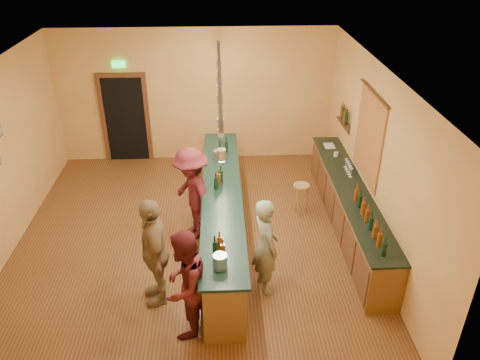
{
  "coord_description": "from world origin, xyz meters",
  "views": [
    {
      "loc": [
        0.56,
        -7.16,
        5.28
      ],
      "look_at": [
        0.9,
        0.2,
        1.15
      ],
      "focal_mm": 35.0,
      "sensor_mm": 36.0,
      "label": 1
    }
  ],
  "objects_px": {
    "customer_c": "(192,194)",
    "customer_b": "(154,251)",
    "bartender": "(266,246)",
    "back_counter": "(349,209)",
    "bar_stool": "(301,191)",
    "customer_a": "(185,285)",
    "tasting_bar": "(222,212)"
  },
  "relations": [
    {
      "from": "back_counter",
      "to": "bar_stool",
      "type": "xyz_separation_m",
      "value": [
        -0.81,
        0.63,
        0.03
      ]
    },
    {
      "from": "bartender",
      "to": "customer_c",
      "type": "relative_size",
      "value": 0.92
    },
    {
      "from": "customer_b",
      "to": "customer_c",
      "type": "bearing_deg",
      "value": 150.98
    },
    {
      "from": "tasting_bar",
      "to": "customer_b",
      "type": "bearing_deg",
      "value": -124.54
    },
    {
      "from": "back_counter",
      "to": "bar_stool",
      "type": "height_order",
      "value": "back_counter"
    },
    {
      "from": "customer_a",
      "to": "customer_b",
      "type": "distance_m",
      "value": 0.85
    },
    {
      "from": "bartender",
      "to": "customer_b",
      "type": "xyz_separation_m",
      "value": [
        -1.7,
        -0.16,
        0.08
      ]
    },
    {
      "from": "back_counter",
      "to": "bartender",
      "type": "bearing_deg",
      "value": -138.74
    },
    {
      "from": "back_counter",
      "to": "customer_b",
      "type": "bearing_deg",
      "value": -153.83
    },
    {
      "from": "back_counter",
      "to": "customer_b",
      "type": "relative_size",
      "value": 2.5
    },
    {
      "from": "back_counter",
      "to": "bar_stool",
      "type": "bearing_deg",
      "value": 142.37
    },
    {
      "from": "customer_c",
      "to": "back_counter",
      "type": "bearing_deg",
      "value": 66.02
    },
    {
      "from": "bartender",
      "to": "customer_c",
      "type": "xyz_separation_m",
      "value": [
        -1.21,
        1.51,
        0.07
      ]
    },
    {
      "from": "customer_a",
      "to": "bar_stool",
      "type": "relative_size",
      "value": 2.56
    },
    {
      "from": "back_counter",
      "to": "bar_stool",
      "type": "relative_size",
      "value": 6.83
    },
    {
      "from": "customer_a",
      "to": "customer_c",
      "type": "relative_size",
      "value": 0.94
    },
    {
      "from": "customer_c",
      "to": "customer_b",
      "type": "bearing_deg",
      "value": -40.65
    },
    {
      "from": "bartender",
      "to": "customer_b",
      "type": "height_order",
      "value": "customer_b"
    },
    {
      "from": "back_counter",
      "to": "customer_b",
      "type": "distance_m",
      "value": 3.86
    },
    {
      "from": "customer_a",
      "to": "bar_stool",
      "type": "xyz_separation_m",
      "value": [
        2.14,
        3.01,
        -0.33
      ]
    },
    {
      "from": "bartender",
      "to": "customer_b",
      "type": "relative_size",
      "value": 0.91
    },
    {
      "from": "customer_a",
      "to": "customer_b",
      "type": "relative_size",
      "value": 0.93
    },
    {
      "from": "tasting_bar",
      "to": "customer_a",
      "type": "height_order",
      "value": "customer_a"
    },
    {
      "from": "bar_stool",
      "to": "customer_a",
      "type": "bearing_deg",
      "value": -125.41
    },
    {
      "from": "customer_a",
      "to": "customer_c",
      "type": "height_order",
      "value": "customer_c"
    },
    {
      "from": "customer_b",
      "to": "bar_stool",
      "type": "bearing_deg",
      "value": 118.72
    },
    {
      "from": "customer_b",
      "to": "bar_stool",
      "type": "distance_m",
      "value": 3.52
    },
    {
      "from": "back_counter",
      "to": "customer_c",
      "type": "xyz_separation_m",
      "value": [
        -2.95,
        -0.02,
        0.42
      ]
    },
    {
      "from": "customer_b",
      "to": "bartender",
      "type": "bearing_deg",
      "value": 82.78
    },
    {
      "from": "customer_c",
      "to": "customer_a",
      "type": "bearing_deg",
      "value": -24.32
    },
    {
      "from": "bartender",
      "to": "customer_a",
      "type": "relative_size",
      "value": 0.98
    },
    {
      "from": "tasting_bar",
      "to": "customer_b",
      "type": "distance_m",
      "value": 1.86
    }
  ]
}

